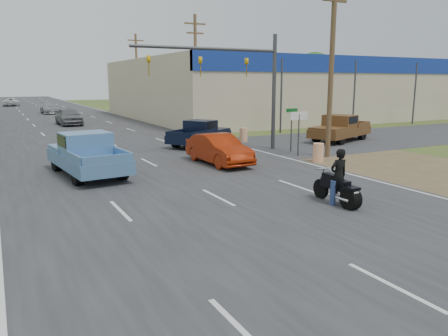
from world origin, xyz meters
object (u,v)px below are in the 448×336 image
blue_pickup (86,154)px  distant_car_grey (69,116)px  red_convertible (219,149)px  navy_pickup (201,133)px  motorcycle (339,190)px  brown_pickup (339,128)px  rider (338,178)px  distant_car_white (12,102)px  distant_car_silver (49,108)px

blue_pickup → distant_car_grey: bearing=77.4°
red_convertible → navy_pickup: bearing=70.7°
motorcycle → brown_pickup: 16.88m
rider → distant_car_white: (-7.21, 73.89, -0.24)m
blue_pickup → navy_pickup: size_ratio=1.14×
motorcycle → distant_car_silver: distant_car_silver is taller
motorcycle → distant_car_white: size_ratio=0.47×
blue_pickup → brown_pickup: bearing=4.5°
distant_car_grey → distant_car_silver: distant_car_grey is taller
blue_pickup → distant_car_silver: size_ratio=1.24×
red_convertible → distant_car_silver: size_ratio=0.95×
motorcycle → distant_car_silver: size_ratio=0.47×
blue_pickup → navy_pickup: bearing=29.5°
motorcycle → red_convertible: bearing=93.1°
rider → navy_pickup: size_ratio=0.35×
navy_pickup → distant_car_silver: bearing=156.9°
red_convertible → motorcycle: bearing=-91.2°
red_convertible → navy_pickup: size_ratio=0.87×
distant_car_grey → distant_car_white: bearing=92.3°
red_convertible → brown_pickup: bearing=15.7°
motorcycle → distant_car_grey: 34.03m
brown_pickup → motorcycle: bearing=116.4°
red_convertible → navy_pickup: (2.00, 6.51, 0.08)m
blue_pickup → red_convertible: bearing=-9.9°
motorcycle → brown_pickup: size_ratio=0.38×
rider → brown_pickup: brown_pickup is taller
motorcycle → distant_car_silver: (-3.58, 51.21, 0.19)m
rider → navy_pickup: 15.28m
red_convertible → distant_car_grey: bearing=95.8°
brown_pickup → distant_car_grey: 26.17m
distant_car_silver → distant_car_white: size_ratio=0.99×
red_convertible → brown_pickup: size_ratio=0.77×
distant_car_grey → motorcycle: bearing=-86.3°
motorcycle → distant_car_white: bearing=97.5°
rider → distant_car_white: bearing=-82.5°
rider → brown_pickup: 16.83m
blue_pickup → navy_pickup: (8.52, 6.04, -0.14)m
motorcycle → blue_pickup: bearing=128.0°
distant_car_silver → distant_car_grey: bearing=-91.1°
distant_car_grey → brown_pickup: bearing=-57.3°
red_convertible → blue_pickup: size_ratio=0.76×
red_convertible → brown_pickup: brown_pickup is taller
red_convertible → rider: bearing=-91.1°
distant_car_silver → distant_car_white: 23.03m
rider → distant_car_silver: (-3.58, 51.15, -0.22)m
blue_pickup → rider: bearing=-59.5°
distant_car_grey → red_convertible: bearing=-84.5°
red_convertible → rider: (0.17, -8.66, 0.17)m
distant_car_silver → motorcycle: bearing=-86.6°
brown_pickup → distant_car_silver: bearing=-0.2°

